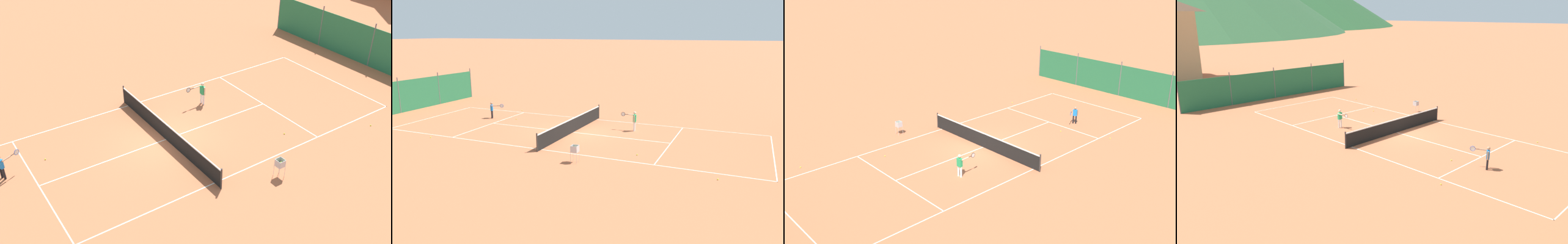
% 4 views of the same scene
% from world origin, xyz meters
% --- Properties ---
extents(ground_plane, '(600.00, 600.00, 0.00)m').
position_xyz_m(ground_plane, '(0.00, 0.00, 0.00)').
color(ground_plane, '#B7603D').
extents(court_line_markings, '(8.25, 23.85, 0.01)m').
position_xyz_m(court_line_markings, '(0.00, 0.00, 0.00)').
color(court_line_markings, white).
rests_on(court_line_markings, ground).
extents(tennis_net, '(9.18, 0.08, 1.06)m').
position_xyz_m(tennis_net, '(0.00, 0.00, 0.50)').
color(tennis_net, '#2D2D2D').
rests_on(tennis_net, ground).
extents(windscreen_fence_far, '(17.28, 0.08, 2.90)m').
position_xyz_m(windscreen_fence_far, '(-0.00, 15.50, 1.31)').
color(windscreen_fence_far, '#236B42').
rests_on(windscreen_fence_far, ground).
extents(player_near_baseline, '(0.45, 1.08, 1.31)m').
position_xyz_m(player_near_baseline, '(-1.97, 3.54, 0.77)').
color(player_near_baseline, white).
rests_on(player_near_baseline, ground).
extents(player_far_baseline, '(0.45, 1.06, 1.24)m').
position_xyz_m(player_far_baseline, '(-1.40, -7.45, 0.72)').
color(player_far_baseline, black).
rests_on(player_far_baseline, ground).
extents(tennis_ball_alley_left, '(0.07, 0.07, 0.07)m').
position_xyz_m(tennis_ball_alley_left, '(-1.71, -5.54, 0.03)').
color(tennis_ball_alley_left, '#CCE033').
rests_on(tennis_ball_alley_left, ground).
extents(tennis_ball_mid_court, '(0.07, 0.07, 0.07)m').
position_xyz_m(tennis_ball_mid_court, '(2.96, 5.21, 0.03)').
color(tennis_ball_mid_court, '#CCE033').
rests_on(tennis_ball_mid_court, ground).
extents(tennis_ball_alley_right, '(0.07, 0.07, 0.07)m').
position_xyz_m(tennis_ball_alley_right, '(4.69, -7.58, 0.03)').
color(tennis_ball_alley_right, '#CCE033').
rests_on(tennis_ball_alley_right, ground).
extents(tennis_ball_far_corner, '(0.07, 0.07, 0.07)m').
position_xyz_m(tennis_ball_far_corner, '(4.92, 9.48, 0.03)').
color(tennis_ball_far_corner, '#CCE033').
rests_on(tennis_ball_far_corner, ground).
extents(tennis_ball_service_box, '(0.07, 0.07, 0.07)m').
position_xyz_m(tennis_ball_service_box, '(-4.63, -6.93, 0.03)').
color(tennis_ball_service_box, '#CCE033').
rests_on(tennis_ball_service_box, ground).
extents(ball_hopper, '(0.36, 0.36, 0.89)m').
position_xyz_m(ball_hopper, '(5.30, 2.65, 0.66)').
color(ball_hopper, '#B7B7BC').
rests_on(ball_hopper, ground).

